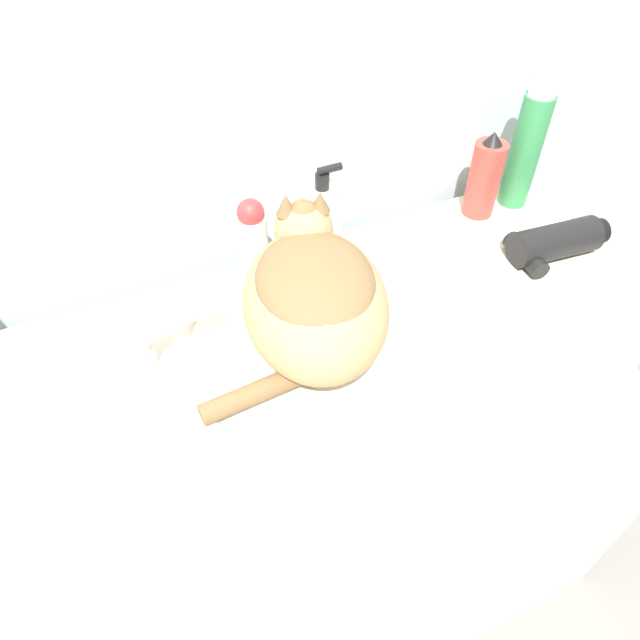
% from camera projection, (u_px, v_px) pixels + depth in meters
% --- Properties ---
extents(wall_back, '(8.00, 0.05, 2.40)m').
position_uv_depth(wall_back, '(171.00, 2.00, 0.72)').
color(wall_back, silver).
rests_on(wall_back, ground_plane).
extents(vanity_counter, '(1.25, 0.55, 0.81)m').
position_uv_depth(vanity_counter, '(295.00, 512.00, 1.08)').
color(vanity_counter, beige).
rests_on(vanity_counter, ground_plane).
extents(sink_basin, '(0.40, 0.40, 0.04)m').
position_uv_depth(sink_basin, '(316.00, 347.00, 0.81)').
color(sink_basin, white).
rests_on(sink_basin, vanity_counter).
extents(cat, '(0.31, 0.30, 0.17)m').
position_uv_depth(cat, '(314.00, 293.00, 0.74)').
color(cat, tan).
rests_on(cat, sink_basin).
extents(faucet, '(0.14, 0.08, 0.13)m').
position_uv_depth(faucet, '(143.00, 336.00, 0.77)').
color(faucet, silver).
rests_on(faucet, vanity_counter).
extents(deodorant_stick, '(0.05, 0.05, 0.15)m').
position_uv_depth(deodorant_stick, '(254.00, 242.00, 0.89)').
color(deodorant_stick, white).
rests_on(deodorant_stick, vanity_counter).
extents(spray_bottle_trigger, '(0.06, 0.06, 0.16)m').
position_uv_depth(spray_bottle_trigger, '(484.00, 177.00, 1.02)').
color(spray_bottle_trigger, '#DB3D33').
rests_on(spray_bottle_trigger, vanity_counter).
extents(soap_pump_bottle, '(0.06, 0.06, 0.18)m').
position_uv_depth(soap_pump_bottle, '(322.00, 224.00, 0.93)').
color(soap_pump_bottle, silver).
rests_on(soap_pump_bottle, vanity_counter).
extents(shampoo_bottle_tall, '(0.05, 0.05, 0.23)m').
position_uv_depth(shampoo_bottle_tall, '(526.00, 148.00, 1.02)').
color(shampoo_bottle_tall, '#338C4C').
rests_on(shampoo_bottle_tall, vanity_counter).
extents(hair_dryer, '(0.18, 0.10, 0.06)m').
position_uv_depth(hair_dryer, '(553.00, 243.00, 0.97)').
color(hair_dryer, black).
rests_on(hair_dryer, vanity_counter).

